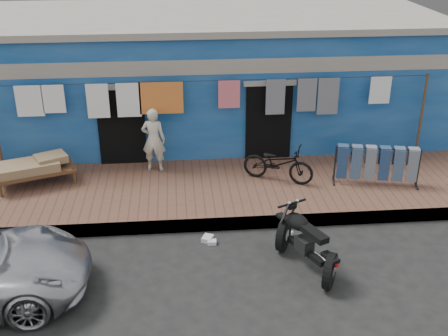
# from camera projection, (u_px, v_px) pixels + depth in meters

# --- Properties ---
(ground) EXTENTS (80.00, 80.00, 0.00)m
(ground) POSITION_uv_depth(u_px,v_px,m) (234.00, 275.00, 9.85)
(ground) COLOR black
(ground) RESTS_ON ground
(sidewalk) EXTENTS (28.00, 3.00, 0.25)m
(sidewalk) POSITION_uv_depth(u_px,v_px,m) (220.00, 191.00, 12.51)
(sidewalk) COLOR brown
(sidewalk) RESTS_ON ground
(curb) EXTENTS (28.00, 0.10, 0.25)m
(curb) POSITION_uv_depth(u_px,v_px,m) (226.00, 224.00, 11.19)
(curb) COLOR gray
(curb) RESTS_ON ground
(building) EXTENTS (12.20, 5.20, 3.36)m
(building) POSITION_uv_depth(u_px,v_px,m) (208.00, 75.00, 15.45)
(building) COLOR navy
(building) RESTS_ON ground
(clothesline) EXTENTS (10.06, 0.06, 2.10)m
(clothesline) POSITION_uv_depth(u_px,v_px,m) (198.00, 101.00, 12.89)
(clothesline) COLOR brown
(clothesline) RESTS_ON sidewalk
(seated_person) EXTENTS (0.60, 0.45, 1.51)m
(seated_person) POSITION_uv_depth(u_px,v_px,m) (154.00, 140.00, 12.94)
(seated_person) COLOR beige
(seated_person) RESTS_ON sidewalk
(bicycle) EXTENTS (1.69, 1.22, 1.04)m
(bicycle) POSITION_uv_depth(u_px,v_px,m) (278.00, 159.00, 12.49)
(bicycle) COLOR black
(bicycle) RESTS_ON sidewalk
(motorcycle) EXTENTS (1.87, 2.14, 1.09)m
(motorcycle) POSITION_uv_depth(u_px,v_px,m) (306.00, 241.00, 9.84)
(motorcycle) COLOR black
(motorcycle) RESTS_ON ground
(charpoy) EXTENTS (2.29, 1.95, 0.59)m
(charpoy) POSITION_uv_depth(u_px,v_px,m) (35.00, 172.00, 12.42)
(charpoy) COLOR brown
(charpoy) RESTS_ON sidewalk
(jeans_rack) EXTENTS (2.06, 1.16, 0.92)m
(jeans_rack) POSITION_uv_depth(u_px,v_px,m) (377.00, 165.00, 12.38)
(jeans_rack) COLOR black
(jeans_rack) RESTS_ON sidewalk
(litter_a) EXTENTS (0.18, 0.14, 0.08)m
(litter_a) POSITION_uv_depth(u_px,v_px,m) (212.00, 242.00, 10.74)
(litter_a) COLOR silver
(litter_a) RESTS_ON ground
(litter_b) EXTENTS (0.21, 0.21, 0.09)m
(litter_b) POSITION_uv_depth(u_px,v_px,m) (288.00, 234.00, 11.01)
(litter_b) COLOR silver
(litter_b) RESTS_ON ground
(litter_c) EXTENTS (0.26, 0.28, 0.09)m
(litter_c) POSITION_uv_depth(u_px,v_px,m) (208.00, 239.00, 10.85)
(litter_c) COLOR silver
(litter_c) RESTS_ON ground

